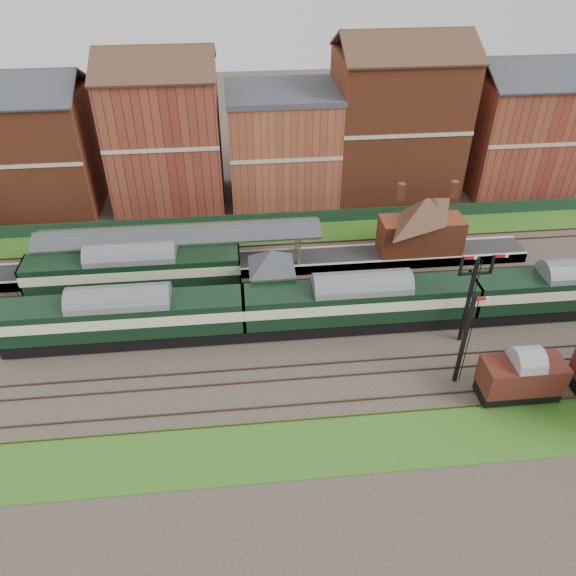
{
  "coord_description": "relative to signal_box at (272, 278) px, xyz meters",
  "views": [
    {
      "loc": [
        -5.59,
        -35.76,
        30.58
      ],
      "look_at": [
        -1.73,
        2.0,
        3.0
      ],
      "focal_mm": 35.0,
      "sensor_mm": 36.0,
      "label": 1
    }
  ],
  "objects": [
    {
      "name": "ground",
      "position": [
        3.0,
        -3.25,
        -3.19
      ],
      "size": [
        160.0,
        160.0,
        0.0
      ],
      "primitive_type": "plane",
      "color": "#473D33",
      "rests_on": "ground"
    },
    {
      "name": "grass_back",
      "position": [
        3.0,
        12.75,
        -3.16
      ],
      "size": [
        90.0,
        4.5,
        0.06
      ],
      "primitive_type": "cube",
      "color": "#2D6619",
      "rests_on": "ground"
    },
    {
      "name": "grass_front",
      "position": [
        3.0,
        -15.25,
        -3.16
      ],
      "size": [
        90.0,
        5.0,
        0.06
      ],
      "primitive_type": "cube",
      "color": "#2D6619",
      "rests_on": "ground"
    },
    {
      "name": "fence",
      "position": [
        3.0,
        14.75,
        -2.44
      ],
      "size": [
        90.0,
        0.12,
        1.5
      ],
      "primitive_type": "cube",
      "color": "#193823",
      "rests_on": "ground"
    },
    {
      "name": "platform",
      "position": [
        -2.0,
        6.5,
        -2.69
      ],
      "size": [
        55.0,
        3.4,
        1.0
      ],
      "primitive_type": "cube",
      "color": "#2D2D2D",
      "rests_on": "ground"
    },
    {
      "name": "signal_box",
      "position": [
        0.0,
        0.0,
        0.0
      ],
      "size": [
        5.4,
        5.4,
        6.0
      ],
      "color": "#5B704F",
      "rests_on": "ground"
    },
    {
      "name": "brick_hut",
      "position": [
        8.0,
        0.0,
        -2.0
      ],
      "size": [
        3.2,
        2.64,
        2.94
      ],
      "color": "maroon",
      "rests_on": "ground"
    },
    {
      "name": "station_building",
      "position": [
        15.0,
        6.5,
        0.76
      ],
      "size": [
        8.1,
        8.1,
        5.9
      ],
      "color": "brown",
      "rests_on": "platform"
    },
    {
      "name": "canopy",
      "position": [
        -8.0,
        6.5,
        1.39
      ],
      "size": [
        26.0,
        3.89,
        4.08
      ],
      "color": "#4F5736",
      "rests_on": "platform"
    },
    {
      "name": "semaphore_bracket",
      "position": [
        15.04,
        -5.75,
        1.44
      ],
      "size": [
        3.6,
        0.25,
        8.18
      ],
      "color": "black",
      "rests_on": "ground"
    },
    {
      "name": "semaphore_siding",
      "position": [
        13.02,
        -10.25,
        0.96
      ],
      "size": [
        1.23,
        0.25,
        8.0
      ],
      "color": "black",
      "rests_on": "ground"
    },
    {
      "name": "town_backdrop",
      "position": [
        2.82,
        21.75,
        3.81
      ],
      "size": [
        69.0,
        10.0,
        16.0
      ],
      "color": "brown",
      "rests_on": "ground"
    },
    {
      "name": "dmu_train",
      "position": [
        7.03,
        -3.25,
        -0.62
      ],
      "size": [
        57.4,
        3.02,
        4.41
      ],
      "color": "black",
      "rests_on": "ground"
    },
    {
      "name": "platform_railcar",
      "position": [
        -12.02,
        3.25,
        -0.66
      ],
      "size": [
        18.87,
        2.97,
        4.35
      ],
      "color": "black",
      "rests_on": "ground"
    },
    {
      "name": "goods_van_a",
      "position": [
        16.88,
        -12.25,
        -1.21
      ],
      "size": [
        5.73,
        2.48,
        3.47
      ],
      "color": "black",
      "rests_on": "ground"
    }
  ]
}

